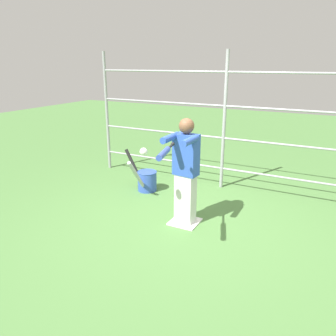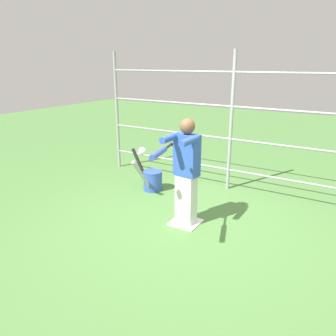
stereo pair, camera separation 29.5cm
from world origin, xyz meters
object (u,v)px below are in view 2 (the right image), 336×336
at_px(softball_in_flight, 142,151).
at_px(bat_bucket, 152,179).
at_px(batter, 186,169).
at_px(baseball_bat_swinging, 160,152).

height_order(softball_in_flight, bat_bucket, softball_in_flight).
xyz_separation_m(batter, baseball_bat_swinging, (-0.14, 0.86, 0.46)).
distance_m(softball_in_flight, bat_bucket, 1.89).
bearing_deg(softball_in_flight, bat_bucket, -59.08).
bearing_deg(batter, bat_bucket, -35.50).
distance_m(baseball_bat_swinging, bat_bucket, 2.37).
relative_size(baseball_bat_swinging, softball_in_flight, 8.29).
xyz_separation_m(baseball_bat_swinging, bat_bucket, (1.28, -1.67, -1.08)).
bearing_deg(bat_bucket, softball_in_flight, 120.92).
relative_size(batter, softball_in_flight, 15.82).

